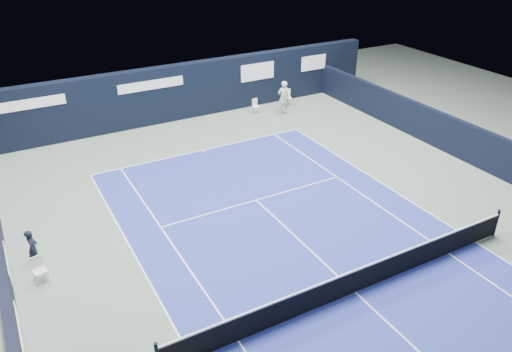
{
  "coord_description": "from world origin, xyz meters",
  "views": [
    {
      "loc": [
        -8.53,
        -9.0,
        10.59
      ],
      "look_at": [
        -0.16,
        6.13,
        1.3
      ],
      "focal_mm": 35.0,
      "sensor_mm": 36.0,
      "label": 1
    }
  ],
  "objects_px": {
    "tennis_player": "(283,97)",
    "tennis_net": "(357,280)",
    "folding_chair_back_b": "(288,96)",
    "line_judge_chair": "(38,268)",
    "folding_chair_back_a": "(255,103)"
  },
  "relations": [
    {
      "from": "tennis_net",
      "to": "tennis_player",
      "type": "xyz_separation_m",
      "value": [
        6.17,
        14.32,
        0.46
      ]
    },
    {
      "from": "folding_chair_back_a",
      "to": "tennis_player",
      "type": "bearing_deg",
      "value": -42.7
    },
    {
      "from": "tennis_player",
      "to": "tennis_net",
      "type": "bearing_deg",
      "value": -113.32
    },
    {
      "from": "folding_chair_back_a",
      "to": "tennis_net",
      "type": "distance_m",
      "value": 15.97
    },
    {
      "from": "folding_chair_back_b",
      "to": "line_judge_chair",
      "type": "relative_size",
      "value": 1.05
    },
    {
      "from": "line_judge_chair",
      "to": "tennis_net",
      "type": "bearing_deg",
      "value": -44.68
    },
    {
      "from": "tennis_net",
      "to": "tennis_player",
      "type": "relative_size",
      "value": 6.67
    },
    {
      "from": "folding_chair_back_b",
      "to": "tennis_net",
      "type": "height_order",
      "value": "tennis_net"
    },
    {
      "from": "folding_chair_back_a",
      "to": "folding_chair_back_b",
      "type": "bearing_deg",
      "value": -3.34
    },
    {
      "from": "line_judge_chair",
      "to": "tennis_net",
      "type": "xyz_separation_m",
      "value": [
        8.5,
        -5.37,
        -0.0
      ]
    },
    {
      "from": "line_judge_chair",
      "to": "tennis_player",
      "type": "relative_size",
      "value": 0.46
    },
    {
      "from": "folding_chair_back_b",
      "to": "tennis_player",
      "type": "height_order",
      "value": "tennis_player"
    },
    {
      "from": "line_judge_chair",
      "to": "folding_chair_back_a",
      "type": "bearing_deg",
      "value": 24.12
    },
    {
      "from": "folding_chair_back_a",
      "to": "folding_chair_back_b",
      "type": "distance_m",
      "value": 2.39
    },
    {
      "from": "folding_chair_back_b",
      "to": "line_judge_chair",
      "type": "distance_m",
      "value": 18.66
    }
  ]
}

